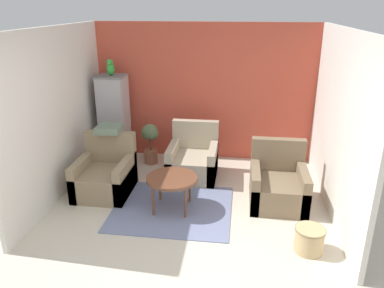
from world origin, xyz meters
TOP-DOWN VIEW (x-y plane):
  - ground_plane at (0.00, 0.00)m, footprint 20.00×20.00m
  - wall_back_accent at (0.00, 3.30)m, footprint 4.00×0.06m
  - wall_left at (-1.97, 1.64)m, footprint 0.06×3.27m
  - wall_right at (1.97, 1.64)m, footprint 0.06×3.27m
  - area_rug at (-0.23, 1.27)m, footprint 1.66×1.46m
  - coffee_table at (-0.23, 1.27)m, footprint 0.71×0.71m
  - armchair_left at (-1.33, 1.64)m, footprint 0.79×0.87m
  - armchair_right at (1.25, 1.67)m, footprint 0.79×0.87m
  - armchair_middle at (-0.09, 2.41)m, footprint 0.79×0.87m
  - birdcage at (-1.57, 2.88)m, footprint 0.52×0.52m
  - parrot at (-1.57, 2.88)m, footprint 0.13×0.23m
  - potted_plant at (-0.92, 2.83)m, footprint 0.32×0.29m
  - wicker_basket at (1.53, 0.53)m, footprint 0.35×0.35m
  - throw_pillow at (-1.33, 1.96)m, footprint 0.37×0.37m

SIDE VIEW (x-z plane):
  - ground_plane at x=0.00m, z-range 0.00..0.00m
  - area_rug at x=-0.23m, z-range 0.00..0.01m
  - wicker_basket at x=1.53m, z-range 0.01..0.31m
  - armchair_left at x=-1.33m, z-range -0.17..0.70m
  - armchair_right at x=1.25m, z-range -0.17..0.70m
  - armchair_middle at x=-0.09m, z-range -0.17..0.70m
  - coffee_table at x=-0.23m, z-range 0.20..0.69m
  - potted_plant at x=-0.92m, z-range 0.08..0.82m
  - birdcage at x=-1.57m, z-range -0.01..1.56m
  - throw_pillow at x=-1.33m, z-range 0.87..0.97m
  - wall_back_accent at x=0.00m, z-range 0.00..2.44m
  - wall_left at x=-1.97m, z-range 0.00..2.44m
  - wall_right at x=1.97m, z-range 0.00..2.44m
  - parrot at x=-1.57m, z-range 1.56..1.84m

